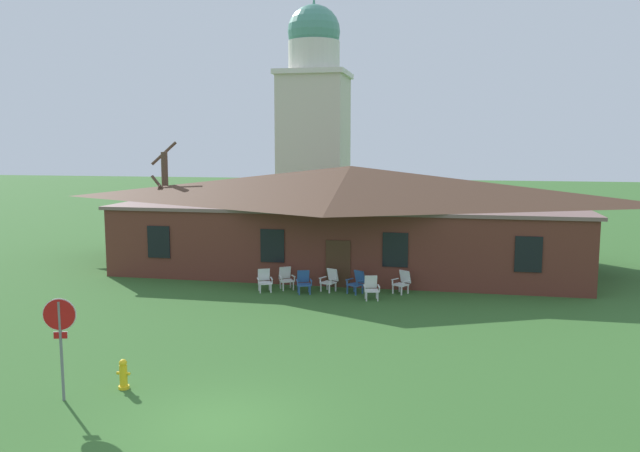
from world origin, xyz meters
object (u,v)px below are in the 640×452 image
(stop_sign, at_px, (60,329))
(lawn_chair_left_end, at_px, (304,281))
(lawn_chair_far_side, at_px, (371,287))
(lawn_chair_by_porch, at_px, (264,280))
(lawn_chair_under_eave, at_px, (402,282))
(lawn_chair_near_door, at_px, (286,278))
(lawn_chair_right_end, at_px, (357,282))
(fire_hydrant, at_px, (123,375))
(lawn_chair_middle, at_px, (330,280))

(stop_sign, relative_size, lawn_chair_left_end, 2.70)
(lawn_chair_left_end, xyz_separation_m, lawn_chair_far_side, (2.94, -0.50, 0.00))
(lawn_chair_by_porch, bearing_deg, lawn_chair_under_eave, 8.14)
(lawn_chair_near_door, xyz_separation_m, lawn_chair_under_eave, (5.03, 0.23, 0.00))
(lawn_chair_near_door, distance_m, lawn_chair_right_end, 3.15)
(lawn_chair_near_door, distance_m, fire_hydrant, 11.86)
(stop_sign, bearing_deg, lawn_chair_middle, 71.44)
(lawn_chair_middle, bearing_deg, stop_sign, -108.56)
(lawn_chair_by_porch, relative_size, lawn_chair_under_eave, 1.00)
(stop_sign, height_order, lawn_chair_left_end, stop_sign)
(stop_sign, height_order, lawn_chair_middle, stop_sign)
(lawn_chair_left_end, height_order, lawn_chair_right_end, same)
(lawn_chair_right_end, distance_m, fire_hydrant, 12.45)
(lawn_chair_far_side, bearing_deg, lawn_chair_middle, 150.40)
(lawn_chair_middle, xyz_separation_m, lawn_chair_under_eave, (3.08, 0.23, 0.00))
(lawn_chair_middle, bearing_deg, lawn_chair_left_end, -150.03)
(lawn_chair_near_door, relative_size, lawn_chair_right_end, 1.00)
(lawn_chair_far_side, bearing_deg, stop_sign, -117.96)
(lawn_chair_by_porch, xyz_separation_m, lawn_chair_left_end, (1.73, 0.01, 0.00))
(lawn_chair_by_porch, distance_m, lawn_chair_middle, 2.82)
(lawn_chair_by_porch, height_order, fire_hydrant, lawn_chair_by_porch)
(lawn_chair_left_end, distance_m, lawn_chair_right_end, 2.26)
(lawn_chair_near_door, relative_size, lawn_chair_far_side, 1.00)
(lawn_chair_near_door, height_order, lawn_chair_right_end, same)
(lawn_chair_far_side, bearing_deg, lawn_chair_by_porch, 174.06)
(lawn_chair_middle, distance_m, fire_hydrant, 12.23)
(lawn_chair_middle, bearing_deg, fire_hydrant, -105.25)
(lawn_chair_near_door, distance_m, lawn_chair_left_end, 1.10)
(stop_sign, distance_m, lawn_chair_far_side, 13.30)
(lawn_chair_under_eave, bearing_deg, lawn_chair_middle, -175.67)
(lawn_chair_left_end, bearing_deg, lawn_chair_middle, 29.97)
(fire_hydrant, bearing_deg, lawn_chair_under_eave, 62.37)
(lawn_chair_under_eave, height_order, fire_hydrant, lawn_chair_under_eave)
(stop_sign, xyz_separation_m, lawn_chair_right_end, (5.48, 12.63, -1.33))
(lawn_chair_right_end, distance_m, lawn_chair_far_side, 1.19)
(lawn_chair_near_door, xyz_separation_m, lawn_chair_right_end, (3.14, -0.15, 0.00))
(lawn_chair_left_end, xyz_separation_m, lawn_chair_right_end, (2.21, 0.44, 0.00))
(lawn_chair_by_porch, distance_m, lawn_chair_under_eave, 5.90)
(lawn_chair_far_side, distance_m, lawn_chair_under_eave, 1.76)
(lawn_chair_middle, xyz_separation_m, fire_hydrant, (-3.22, -11.79, -0.12))
(lawn_chair_middle, relative_size, lawn_chair_under_eave, 1.00)
(lawn_chair_left_end, bearing_deg, lawn_chair_under_eave, 11.36)
(lawn_chair_left_end, bearing_deg, stop_sign, -105.00)
(lawn_chair_by_porch, distance_m, fire_hydrant, 11.20)
(lawn_chair_near_door, height_order, lawn_chair_middle, same)
(fire_hydrant, bearing_deg, lawn_chair_left_end, 78.94)
(lawn_chair_right_end, bearing_deg, lawn_chair_under_eave, 11.49)
(lawn_chair_by_porch, distance_m, lawn_chair_right_end, 3.97)
(lawn_chair_middle, distance_m, lawn_chair_under_eave, 3.09)
(lawn_chair_by_porch, relative_size, lawn_chair_middle, 1.00)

